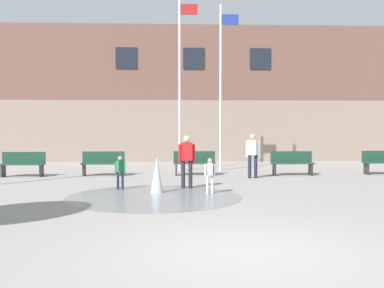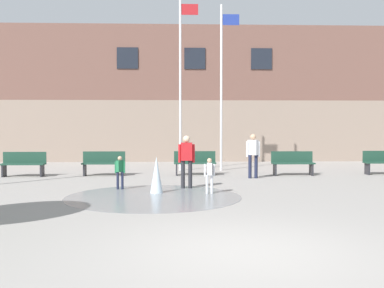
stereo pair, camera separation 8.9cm
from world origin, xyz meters
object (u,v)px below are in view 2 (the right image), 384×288
Objects in this scene: park_bench_left_of_flagpoles at (24,164)px; child_in_fountain at (209,173)px; adult_watching at (253,152)px; flagpole_right at (222,82)px; park_bench_under_left_flagpole at (104,163)px; park_bench_under_right_flagpole at (293,163)px; adult_in_red at (187,157)px; park_bench_center at (195,163)px; flagpole_left at (181,77)px; child_running at (120,170)px; park_bench_near_trashcan at (384,162)px.

park_bench_left_of_flagpoles is 1.62× the size of child_in_fountain.
adult_watching is 4.13m from flagpole_right.
park_bench_under_right_flagpole is at bearing -1.42° from park_bench_under_left_flagpole.
park_bench_under_left_flagpole is at bearing 130.19° from adult_in_red.
park_bench_center is at bearing 83.72° from adult_in_red.
flagpole_left is at bearing -12.30° from adult_watching.
child_in_fountain is at bearing -127.92° from park_bench_under_right_flagpole.
adult_in_red reaches higher than park_bench_under_right_flagpole.
adult_watching is 3.53m from adult_in_red.
adult_watching reaches higher than park_bench_left_of_flagpoles.
adult_watching is at bearing 162.67° from child_running.
adult_in_red is 1.61× the size of child_in_fountain.
park_bench_near_trashcan is (13.78, 0.24, 0.00)m from park_bench_left_of_flagpoles.
child_in_fountain is at bearing -87.54° from park_bench_center.
flagpole_right is (1.22, 1.80, 3.24)m from park_bench_center.
adult_in_red is at bearing -88.98° from flagpole_left.
adult_watching is 1.61× the size of child_in_fountain.
flagpole_left is at bearing 105.69° from park_bench_center.
child_running is 0.13× the size of flagpole_left.
park_bench_under_right_flagpole is 1.01× the size of adult_in_red.
flagpole_left is at bearing 180.00° from flagpole_right.
park_bench_under_left_flagpole is 1.00× the size of park_bench_under_right_flagpole.
adult_in_red is at bearing 82.75° from adult_watching.
adult_watching reaches higher than park_bench_near_trashcan.
park_bench_under_left_flagpole is 5.96m from child_in_fountain.
park_bench_near_trashcan is 8.59m from child_in_fountain.
adult_watching is at bearing -74.36° from flagpole_right.
park_bench_near_trashcan is 7.19m from flagpole_right.
flagpole_right is (1.02, 6.55, 3.14)m from child_in_fountain.
child_in_fountain is at bearing -146.60° from park_bench_near_trashcan.
park_bench_near_trashcan is (3.65, 0.21, 0.00)m from park_bench_under_right_flagpole.
park_bench_under_left_flagpole is 1.00× the size of park_bench_center.
adult_in_red is (-2.45, -2.54, 0.00)m from adult_watching.
child_in_fountain is (3.67, -4.70, 0.10)m from park_bench_under_left_flagpole.
adult_in_red is at bearing 26.53° from child_in_fountain.
adult_watching is at bearing -29.07° from park_bench_center.
park_bench_left_of_flagpoles is 6.40m from park_bench_center.
child_running is (-2.39, -3.82, 0.10)m from park_bench_center.
child_running is (-9.76, -3.80, 0.10)m from park_bench_near_trashcan.
flagpole_right is at bearing 163.53° from park_bench_near_trashcan.
adult_in_red is 6.36m from flagpole_right.
child_in_fountain is at bearing 99.70° from adult_watching.
park_bench_under_left_flagpole is 3.47m from park_bench_center.
park_bench_left_of_flagpoles is at bearing 150.28° from adult_in_red.
child_running is 0.62× the size of adult_in_red.
park_bench_left_of_flagpoles is 1.00× the size of park_bench_under_right_flagpole.
child_running reaches higher than park_bench_under_left_flagpole.
child_running reaches higher than park_bench_near_trashcan.
park_bench_center is (3.47, 0.05, 0.00)m from park_bench_under_left_flagpole.
park_bench_center is at bearing -74.31° from flagpole_left.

